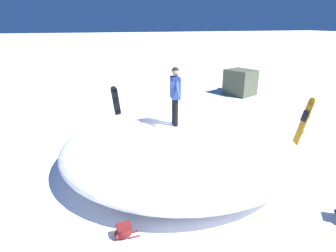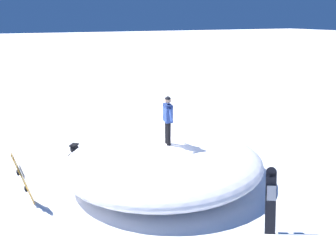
{
  "view_description": "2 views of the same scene",
  "coord_description": "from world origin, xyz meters",
  "px_view_note": "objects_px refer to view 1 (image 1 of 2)",
  "views": [
    {
      "loc": [
        7.0,
        -2.97,
        3.97
      ],
      "look_at": [
        0.45,
        -0.76,
        1.4
      ],
      "focal_mm": 29.82,
      "sensor_mm": 36.0,
      "label": 1
    },
    {
      "loc": [
        -10.0,
        4.23,
        5.31
      ],
      "look_at": [
        0.3,
        -0.55,
        1.73
      ],
      "focal_mm": 37.17,
      "sensor_mm": 36.0,
      "label": 2
    }
  ],
  "objects_px": {
    "snowboard_secondary_upright": "(117,105)",
    "snowboarder_standing": "(175,92)",
    "snowboard_primary_upright": "(304,121)",
    "backpack_near": "(124,231)"
  },
  "relations": [
    {
      "from": "backpack_near",
      "to": "snowboard_secondary_upright",
      "type": "bearing_deg",
      "value": 172.01
    },
    {
      "from": "snowboard_secondary_upright",
      "to": "snowboard_primary_upright",
      "type": "bearing_deg",
      "value": 54.82
    },
    {
      "from": "snowboarder_standing",
      "to": "snowboard_primary_upright",
      "type": "relative_size",
      "value": 0.98
    },
    {
      "from": "snowboard_primary_upright",
      "to": "snowboard_secondary_upright",
      "type": "xyz_separation_m",
      "value": [
        -4.01,
        -5.69,
        0.0
      ]
    },
    {
      "from": "snowboarder_standing",
      "to": "snowboard_primary_upright",
      "type": "height_order",
      "value": "snowboarder_standing"
    },
    {
      "from": "snowboard_primary_upright",
      "to": "snowboard_secondary_upright",
      "type": "bearing_deg",
      "value": -125.18
    },
    {
      "from": "snowboarder_standing",
      "to": "snowboard_secondary_upright",
      "type": "relative_size",
      "value": 0.98
    },
    {
      "from": "snowboard_secondary_upright",
      "to": "backpack_near",
      "type": "bearing_deg",
      "value": -7.99
    },
    {
      "from": "snowboard_secondary_upright",
      "to": "backpack_near",
      "type": "xyz_separation_m",
      "value": [
        6.53,
        -0.92,
        -0.71
      ]
    },
    {
      "from": "snowboard_secondary_upright",
      "to": "snowboarder_standing",
      "type": "bearing_deg",
      "value": 15.71
    }
  ]
}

